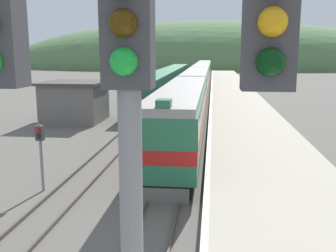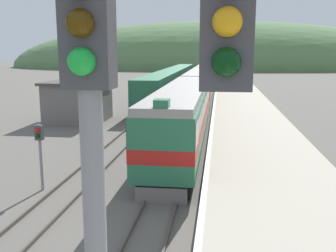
{
  "view_description": "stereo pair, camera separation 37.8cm",
  "coord_description": "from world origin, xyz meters",
  "px_view_note": "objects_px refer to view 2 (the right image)",
  "views": [
    {
      "loc": [
        2.07,
        -0.66,
        6.66
      ],
      "look_at": [
        -0.38,
        20.91,
        2.51
      ],
      "focal_mm": 42.0,
      "sensor_mm": 36.0,
      "label": 1
    },
    {
      "loc": [
        2.45,
        -0.61,
        6.66
      ],
      "look_at": [
        -0.38,
        20.91,
        2.51
      ],
      "focal_mm": 42.0,
      "sensor_mm": 36.0,
      "label": 2
    }
  ],
  "objects_px": {
    "carriage_fourth": "(209,70)",
    "signal_mast_main": "(92,157)",
    "express_train_lead_car": "(183,115)",
    "siding_train": "(173,82)",
    "signal_post_siding": "(40,143)",
    "carriage_second": "(200,86)",
    "carriage_third": "(206,76)"
  },
  "relations": [
    {
      "from": "siding_train",
      "to": "signal_post_siding",
      "type": "distance_m",
      "value": 42.63
    },
    {
      "from": "carriage_second",
      "to": "carriage_fourth",
      "type": "bearing_deg",
      "value": 90.0
    },
    {
      "from": "carriage_fourth",
      "to": "signal_mast_main",
      "type": "distance_m",
      "value": 90.69
    },
    {
      "from": "express_train_lead_car",
      "to": "signal_mast_main",
      "type": "bearing_deg",
      "value": -86.63
    },
    {
      "from": "carriage_second",
      "to": "carriage_fourth",
      "type": "distance_m",
      "value": 44.42
    },
    {
      "from": "signal_mast_main",
      "to": "express_train_lead_car",
      "type": "bearing_deg",
      "value": 93.37
    },
    {
      "from": "siding_train",
      "to": "signal_post_siding",
      "type": "bearing_deg",
      "value": -91.8
    },
    {
      "from": "siding_train",
      "to": "signal_post_siding",
      "type": "xyz_separation_m",
      "value": [
        -1.34,
        -42.61,
        0.32
      ]
    },
    {
      "from": "carriage_fourth",
      "to": "siding_train",
      "type": "height_order",
      "value": "carriage_fourth"
    },
    {
      "from": "express_train_lead_car",
      "to": "signal_post_siding",
      "type": "xyz_separation_m",
      "value": [
        -5.99,
        -9.45,
        0.03
      ]
    },
    {
      "from": "express_train_lead_car",
      "to": "signal_post_siding",
      "type": "relative_size",
      "value": 6.63
    },
    {
      "from": "express_train_lead_car",
      "to": "signal_mast_main",
      "type": "height_order",
      "value": "signal_mast_main"
    },
    {
      "from": "siding_train",
      "to": "signal_mast_main",
      "type": "relative_size",
      "value": 5.66
    },
    {
      "from": "carriage_fourth",
      "to": "siding_train",
      "type": "bearing_deg",
      "value": -97.81
    },
    {
      "from": "express_train_lead_car",
      "to": "signal_mast_main",
      "type": "distance_m",
      "value": 23.89
    },
    {
      "from": "signal_post_siding",
      "to": "carriage_second",
      "type": "bearing_deg",
      "value": 79.42
    },
    {
      "from": "siding_train",
      "to": "signal_mast_main",
      "type": "xyz_separation_m",
      "value": [
        6.04,
        -56.76,
        3.74
      ]
    },
    {
      "from": "carriage_second",
      "to": "siding_train",
      "type": "height_order",
      "value": "carriage_second"
    },
    {
      "from": "carriage_fourth",
      "to": "siding_train",
      "type": "relative_size",
      "value": 0.45
    },
    {
      "from": "siding_train",
      "to": "signal_post_siding",
      "type": "height_order",
      "value": "siding_train"
    },
    {
      "from": "carriage_second",
      "to": "signal_post_siding",
      "type": "distance_m",
      "value": 32.6
    },
    {
      "from": "carriage_fourth",
      "to": "carriage_second",
      "type": "bearing_deg",
      "value": -90.0
    },
    {
      "from": "signal_mast_main",
      "to": "carriage_second",
      "type": "bearing_deg",
      "value": 91.72
    },
    {
      "from": "carriage_fourth",
      "to": "signal_mast_main",
      "type": "relative_size",
      "value": 2.55
    },
    {
      "from": "signal_mast_main",
      "to": "signal_post_siding",
      "type": "relative_size",
      "value": 2.57
    },
    {
      "from": "carriage_third",
      "to": "signal_mast_main",
      "type": "xyz_separation_m",
      "value": [
        1.39,
        -68.41,
        3.46
      ]
    },
    {
      "from": "carriage_second",
      "to": "signal_mast_main",
      "type": "height_order",
      "value": "signal_mast_main"
    },
    {
      "from": "express_train_lead_car",
      "to": "carriage_third",
      "type": "relative_size",
      "value": 1.01
    },
    {
      "from": "siding_train",
      "to": "carriage_third",
      "type": "bearing_deg",
      "value": 68.25
    },
    {
      "from": "carriage_third",
      "to": "carriage_second",
      "type": "bearing_deg",
      "value": -90.0
    },
    {
      "from": "express_train_lead_car",
      "to": "carriage_fourth",
      "type": "relative_size",
      "value": 1.01
    },
    {
      "from": "carriage_second",
      "to": "signal_mast_main",
      "type": "xyz_separation_m",
      "value": [
        1.39,
        -46.2,
        3.46
      ]
    }
  ]
}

